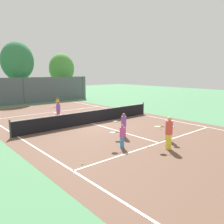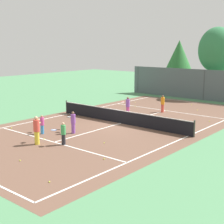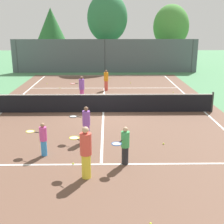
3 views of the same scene
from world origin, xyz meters
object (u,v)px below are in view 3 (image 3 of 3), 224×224
at_px(player_5, 125,145).
at_px(tennis_ball_0, 73,164).
at_px(player_2, 86,123).
at_px(tennis_ball_5, 151,224).
at_px(player_3, 81,88).
at_px(player_0, 106,80).
at_px(tennis_ball_2, 47,84).
at_px(tennis_ball_7, 107,88).
at_px(tennis_ball_8, 173,92).
at_px(tennis_ball_11, 164,144).
at_px(tennis_ball_1, 110,78).
at_px(player_4, 86,152).
at_px(tennis_ball_4, 60,88).
at_px(tennis_ball_6, 131,83).
at_px(player_1, 43,139).

height_order(player_5, tennis_ball_0, player_5).
xyz_separation_m(player_2, tennis_ball_0, (-0.31, -2.18, -0.72)).
bearing_deg(tennis_ball_5, player_3, 101.99).
bearing_deg(player_0, player_5, -86.84).
xyz_separation_m(tennis_ball_2, tennis_ball_7, (4.76, -1.81, 0.00)).
xyz_separation_m(player_5, tennis_ball_8, (4.00, 11.13, -0.66)).
height_order(player_5, tennis_ball_11, player_5).
distance_m(tennis_ball_0, tennis_ball_1, 16.88).
height_order(player_4, tennis_ball_7, player_4).
relative_size(player_4, player_5, 1.25).
xyz_separation_m(tennis_ball_4, tennis_ball_5, (4.52, -15.97, 0.00)).
height_order(player_4, tennis_ball_8, player_4).
height_order(tennis_ball_4, tennis_ball_5, same).
bearing_deg(tennis_ball_5, player_0, 94.12).
xyz_separation_m(player_2, tennis_ball_5, (1.89, -5.46, -0.72)).
bearing_deg(player_5, tennis_ball_2, 110.35).
xyz_separation_m(player_5, tennis_ball_4, (-4.08, 12.69, -0.66)).
distance_m(player_2, player_5, 2.61).
bearing_deg(tennis_ball_4, tennis_ball_1, 47.77).
bearing_deg(tennis_ball_6, player_5, -95.06).
height_order(tennis_ball_0, tennis_ball_6, same).
distance_m(player_0, player_1, 11.45).
bearing_deg(tennis_ball_8, tennis_ball_4, 169.12).
height_order(player_0, player_1, player_0).
distance_m(player_5, tennis_ball_8, 11.85).
relative_size(player_3, player_5, 1.15).
relative_size(tennis_ball_2, tennis_ball_4, 1.00).
bearing_deg(tennis_ball_6, tennis_ball_5, -92.75).
relative_size(player_1, player_5, 0.93).
bearing_deg(tennis_ball_8, tennis_ball_1, 127.31).
relative_size(tennis_ball_5, tennis_ball_7, 1.00).
bearing_deg(player_4, tennis_ball_1, 87.04).
xyz_separation_m(tennis_ball_4, tennis_ball_7, (3.47, -0.02, 0.00)).
bearing_deg(tennis_ball_2, tennis_ball_0, -75.98).
bearing_deg(tennis_ball_1, tennis_ball_4, -132.23).
height_order(player_0, tennis_ball_11, player_0).
xyz_separation_m(player_3, tennis_ball_6, (3.48, 5.66, -0.76)).
bearing_deg(tennis_ball_11, player_2, 172.02).
bearing_deg(tennis_ball_6, player_1, -106.84).
bearing_deg(player_1, player_5, -15.00).
height_order(tennis_ball_4, tennis_ball_8, same).
height_order(player_0, player_3, player_3).
xyz_separation_m(player_5, tennis_ball_0, (-1.76, -0.00, -0.66)).
xyz_separation_m(tennis_ball_4, tennis_ball_8, (8.09, -1.55, 0.00)).
xyz_separation_m(player_0, player_3, (-1.51, -2.98, 0.04)).
relative_size(player_5, tennis_ball_1, 20.29).
xyz_separation_m(tennis_ball_6, tennis_ball_8, (2.70, -3.55, 0.00)).
bearing_deg(player_0, player_1, -101.31).
height_order(player_0, player_4, player_4).
bearing_deg(tennis_ball_6, tennis_ball_1, 127.33).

